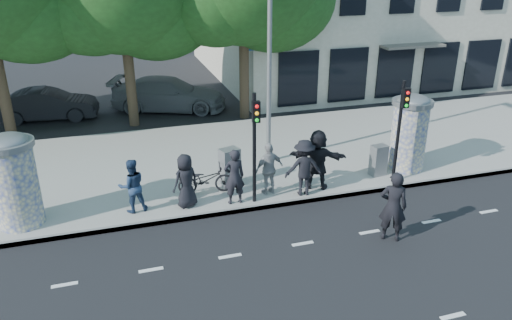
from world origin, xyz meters
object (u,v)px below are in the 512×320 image
object	(u,v)px
ad_column_right	(409,131)
ped_e	(269,169)
traffic_pole_far	(401,122)
man_road	(393,206)
ad_column_left	(14,178)
car_right	(169,94)
traffic_pole_near	(255,138)
cabinet_left	(230,167)
ped_f	(317,160)
ped_b	(234,177)
cabinet_right	(378,160)
street_lamp	(270,31)
ped_d	(304,168)
ped_c	(132,186)
ped_a	(186,181)
car_mid	(48,105)
bicycle	(206,179)

from	to	relation	value
ad_column_right	ped_e	world-z (taller)	ad_column_right
traffic_pole_far	man_road	size ratio (longest dim) A/B	1.72
ad_column_left	car_right	xyz separation A→B (m)	(5.53, 10.02, -0.75)
traffic_pole_near	cabinet_left	world-z (taller)	traffic_pole_near
ped_f	man_road	xyz separation A→B (m)	(0.77, -3.22, -0.14)
ped_b	car_right	size ratio (longest dim) A/B	0.32
man_road	cabinet_right	xyz separation A→B (m)	(1.63, 3.53, -0.31)
street_lamp	cabinet_right	xyz separation A→B (m)	(3.17, -2.16, -4.11)
ped_d	ped_f	size ratio (longest dim) A/B	0.92
traffic_pole_far	ped_d	distance (m)	3.41
ad_column_left	ped_b	xyz separation A→B (m)	(6.00, -0.58, -0.52)
ped_f	cabinet_right	xyz separation A→B (m)	(2.40, 0.31, -0.45)
street_lamp	ped_e	distance (m)	4.56
ad_column_right	ped_b	world-z (taller)	ad_column_right
ped_c	cabinet_left	size ratio (longest dim) A/B	1.29
ped_a	ped_d	size ratio (longest dim) A/B	0.92
ad_column_left	cabinet_left	world-z (taller)	ad_column_left
ped_f	car_mid	size ratio (longest dim) A/B	0.45
ad_column_right	car_mid	xyz separation A→B (m)	(-12.36, 9.92, -0.82)
ped_a	man_road	bearing A→B (deg)	123.07
car_right	cabinet_right	bearing A→B (deg)	-130.75
traffic_pole_far	car_right	xyz separation A→B (m)	(-5.87, 10.72, -1.44)
ad_column_left	ped_b	size ratio (longest dim) A/B	1.53
ped_a	traffic_pole_far	bearing A→B (deg)	152.92
ped_c	car_mid	distance (m)	10.74
ped_f	cabinet_right	size ratio (longest dim) A/B	1.85
cabinet_right	bicycle	bearing A→B (deg)	168.31
traffic_pole_far	bicycle	distance (m)	6.39
man_road	ad_column_left	bearing A→B (deg)	9.57
ped_c	bicycle	bearing A→B (deg)	-175.35
traffic_pole_far	ped_e	distance (m)	4.40
cabinet_right	ad_column_left	bearing A→B (deg)	171.83
car_mid	cabinet_right	bearing A→B (deg)	-126.59
man_road	bicycle	bearing A→B (deg)	-12.66
ped_f	car_mid	world-z (taller)	ped_f
cabinet_left	street_lamp	bearing A→B (deg)	21.34
cabinet_right	car_right	world-z (taller)	car_right
bicycle	ad_column_left	bearing A→B (deg)	99.41
street_lamp	car_mid	world-z (taller)	street_lamp
ped_a	ped_c	distance (m)	1.54
ped_d	car_mid	xyz separation A→B (m)	(-8.16, 10.75, -0.34)
ped_c	cabinet_right	size ratio (longest dim) A/B	1.53
ad_column_left	ad_column_right	world-z (taller)	same
traffic_pole_near	ped_c	world-z (taller)	traffic_pole_near
ped_f	car_right	size ratio (longest dim) A/B	0.36
ad_column_left	car_right	size ratio (longest dim) A/B	0.49
street_lamp	ped_a	bearing A→B (deg)	-144.06
ped_c	bicycle	size ratio (longest dim) A/B	0.93
ped_c	ad_column_left	bearing A→B (deg)	-12.22
ped_f	man_road	world-z (taller)	ped_f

